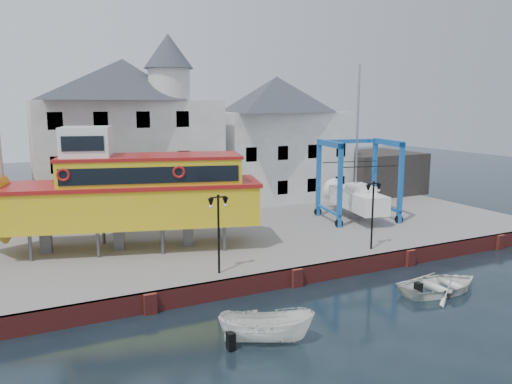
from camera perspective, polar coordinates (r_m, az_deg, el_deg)
name	(u,v)px	position (r m, az deg, el deg)	size (l,w,h in m)	color
ground	(296,286)	(27.57, 4.62, -10.70)	(140.00, 140.00, 0.00)	black
hardstanding	(220,231)	(36.85, -4.15, -4.50)	(44.00, 22.00, 1.00)	slate
quay_wall	(295,277)	(27.48, 4.52, -9.65)	(44.00, 0.47, 1.00)	maroon
building_white_main	(128,134)	(41.43, -14.47, 6.42)	(14.00, 8.30, 14.00)	beige
building_white_right	(276,138)	(46.85, 2.34, 6.21)	(12.00, 8.00, 11.20)	beige
shed_dark	(374,172)	(51.15, 13.30, 2.22)	(8.00, 7.00, 4.00)	black
lamp_post_left	(218,214)	(25.69, -4.33, -2.52)	(1.12, 0.32, 4.20)	black
lamp_post_right	(373,198)	(30.75, 13.24, -0.66)	(1.12, 0.32, 4.20)	black
tour_boat	(117,193)	(30.94, -15.56, -0.07)	(17.55, 8.48, 7.44)	#59595E
travel_lift	(354,193)	(39.37, 11.10, -0.07)	(6.13, 7.93, 11.63)	#1657AB
motorboat_a	(266,342)	(21.63, 1.18, -16.76)	(1.50, 3.99, 1.54)	white
motorboat_b	(441,292)	(28.49, 20.36, -10.62)	(3.39, 4.75, 0.98)	white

